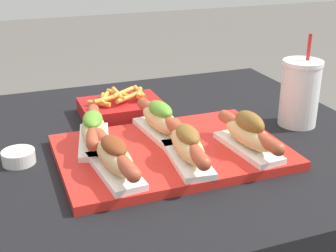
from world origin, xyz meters
TOP-DOWN VIEW (x-y plane):
  - serving_tray at (0.02, -0.10)m, footprint 0.45×0.30m
  - hot_dog_0 at (-0.12, -0.16)m, footprint 0.08×0.21m
  - hot_dog_1 at (0.02, -0.16)m, footprint 0.08×0.21m
  - hot_dog_2 at (0.16, -0.16)m, footprint 0.07×0.21m
  - hot_dog_3 at (-0.12, -0.02)m, footprint 0.09×0.20m
  - hot_dog_4 at (0.02, -0.02)m, footprint 0.08×0.21m
  - sauce_bowl at (-0.27, -0.02)m, footprint 0.06×0.06m
  - drink_cup at (0.36, -0.04)m, footprint 0.09×0.09m
  - fries_basket at (-0.02, 0.16)m, footprint 0.20×0.14m

SIDE VIEW (x-z plane):
  - serving_tray at x=0.02m, z-range 0.72..0.74m
  - sauce_bowl at x=-0.27m, z-range 0.72..0.75m
  - fries_basket at x=-0.02m, z-range 0.71..0.77m
  - hot_dog_3 at x=-0.12m, z-range 0.74..0.80m
  - hot_dog_0 at x=-0.12m, z-range 0.74..0.80m
  - hot_dog_1 at x=0.02m, z-range 0.74..0.81m
  - hot_dog_4 at x=0.02m, z-range 0.73..0.81m
  - hot_dog_2 at x=0.16m, z-range 0.73..0.81m
  - drink_cup at x=0.36m, z-range 0.69..0.90m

